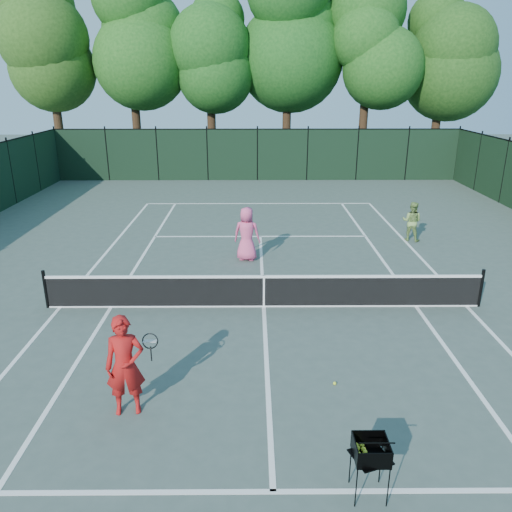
{
  "coord_description": "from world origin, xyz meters",
  "views": [
    {
      "loc": [
        -0.3,
        -12.21,
        5.78
      ],
      "look_at": [
        -0.2,
        1.0,
        1.1
      ],
      "focal_mm": 35.0,
      "sensor_mm": 36.0,
      "label": 1
    }
  ],
  "objects_px": {
    "player_pink": "(247,234)",
    "ball_hopper": "(371,450)",
    "coach": "(125,366)",
    "player_green": "(412,221)",
    "loose_ball_midcourt": "(335,383)"
  },
  "relations": [
    {
      "from": "player_green",
      "to": "loose_ball_midcourt",
      "type": "relative_size",
      "value": 22.0
    },
    {
      "from": "player_pink",
      "to": "ball_hopper",
      "type": "distance_m",
      "value": 10.37
    },
    {
      "from": "coach",
      "to": "player_green",
      "type": "height_order",
      "value": "coach"
    },
    {
      "from": "player_pink",
      "to": "ball_hopper",
      "type": "relative_size",
      "value": 1.93
    },
    {
      "from": "player_pink",
      "to": "coach",
      "type": "bearing_deg",
      "value": 86.91
    },
    {
      "from": "player_pink",
      "to": "player_green",
      "type": "bearing_deg",
      "value": -149.9
    },
    {
      "from": "player_pink",
      "to": "player_green",
      "type": "relative_size",
      "value": 1.22
    },
    {
      "from": "coach",
      "to": "player_pink",
      "type": "height_order",
      "value": "coach"
    },
    {
      "from": "ball_hopper",
      "to": "loose_ball_midcourt",
      "type": "xyz_separation_m",
      "value": [
        -0.04,
        2.79,
        -0.76
      ]
    },
    {
      "from": "coach",
      "to": "ball_hopper",
      "type": "bearing_deg",
      "value": -36.55
    },
    {
      "from": "player_green",
      "to": "loose_ball_midcourt",
      "type": "bearing_deg",
      "value": 93.95
    },
    {
      "from": "player_pink",
      "to": "ball_hopper",
      "type": "bearing_deg",
      "value": 111.61
    },
    {
      "from": "coach",
      "to": "player_pink",
      "type": "relative_size",
      "value": 1.05
    },
    {
      "from": "coach",
      "to": "ball_hopper",
      "type": "xyz_separation_m",
      "value": [
        3.97,
        -1.99,
        -0.16
      ]
    },
    {
      "from": "coach",
      "to": "player_pink",
      "type": "bearing_deg",
      "value": 65.82
    }
  ]
}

